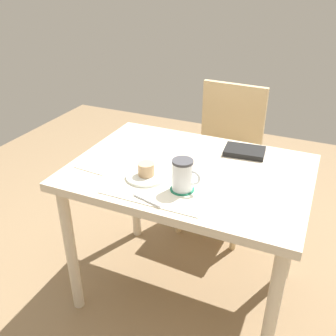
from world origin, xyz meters
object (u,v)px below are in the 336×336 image
Objects in this scene: wooden_chair at (224,152)px; pastry_plate at (146,176)px; small_book at (245,151)px; pastry at (146,169)px; dining_table at (189,187)px; coffee_mug at (183,175)px.

wooden_chair reaches higher than pastry_plate.
pastry_plate is at bearing -134.31° from small_book.
dining_table is at bearing 48.69° from pastry.
dining_table is 8.21× the size of coffee_mug.
wooden_chair is 4.83× the size of small_book.
small_book is (0.18, 0.23, 0.10)m from dining_table.
small_book is (0.14, 0.41, -0.06)m from coffee_mug.
pastry_plate is at bearing 86.06° from wooden_chair.
pastry is at bearing 170.11° from coffee_mug.
dining_table is 0.24m from coffee_mug.
small_book is at bearing 51.06° from pastry.
pastry is 0.37× the size of small_book.
small_book is at bearing 71.35° from coffee_mug.
wooden_chair is at bearing 94.63° from coffee_mug.
wooden_chair is (-0.03, 0.67, -0.14)m from dining_table.
wooden_chair is 0.54m from small_book.
dining_table is at bearing 48.69° from pastry_plate.
coffee_mug is (0.17, -0.03, 0.06)m from pastry_plate.
dining_table is at bearing 95.66° from wooden_chair.
pastry is (-0.10, -0.82, 0.27)m from wooden_chair.
coffee_mug is at bearing -9.89° from pastry.
pastry is 0.49m from small_book.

